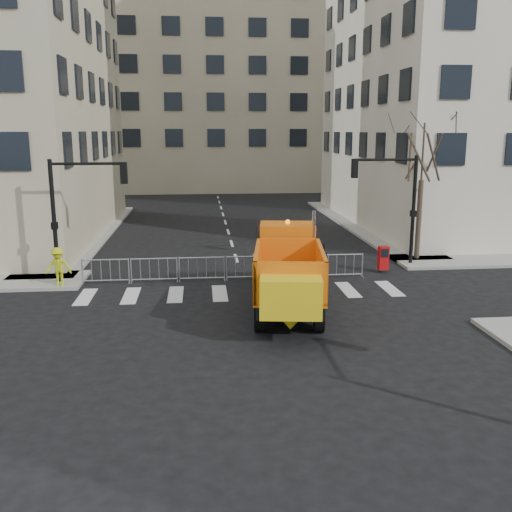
{
  "coord_description": "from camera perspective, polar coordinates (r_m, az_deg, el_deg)",
  "views": [
    {
      "loc": [
        -1.85,
        -17.11,
        6.56
      ],
      "look_at": [
        0.11,
        2.5,
        2.21
      ],
      "focal_mm": 40.0,
      "sensor_mm": 36.0,
      "label": 1
    }
  ],
  "objects": [
    {
      "name": "ground",
      "position": [
        18.42,
        0.45,
        -8.4
      ],
      "size": [
        120.0,
        120.0,
        0.0
      ],
      "primitive_type": "plane",
      "color": "black",
      "rests_on": "ground"
    },
    {
      "name": "traffic_light_right",
      "position": [
        28.81,
        15.46,
        4.31
      ],
      "size": [
        0.18,
        0.18,
        5.4
      ],
      "primitive_type": "cylinder",
      "color": "black",
      "rests_on": "ground"
    },
    {
      "name": "cop_c",
      "position": [
        24.32,
        0.74,
        -0.86
      ],
      "size": [
        1.17,
        1.05,
        1.91
      ],
      "primitive_type": "imported",
      "rotation": [
        0.0,
        0.0,
        3.79
      ],
      "color": "black",
      "rests_on": "ground"
    },
    {
      "name": "newspaper_box",
      "position": [
        27.43,
        12.61,
        -0.18
      ],
      "size": [
        0.45,
        0.4,
        1.1
      ],
      "primitive_type": "cube",
      "rotation": [
        0.0,
        0.0,
        0.0
      ],
      "color": "#B70E0F",
      "rests_on": "sidewalk_back"
    },
    {
      "name": "street_tree",
      "position": [
        29.87,
        16.15,
        6.58
      ],
      "size": [
        3.0,
        3.0,
        7.5
      ],
      "primitive_type": null,
      "color": "#382B21",
      "rests_on": "ground"
    },
    {
      "name": "plow_truck",
      "position": [
        20.9,
        3.25,
        -1.33
      ],
      "size": [
        3.75,
        9.43,
        3.57
      ],
      "rotation": [
        0.0,
        0.0,
        1.44
      ],
      "color": "black",
      "rests_on": "ground"
    },
    {
      "name": "sidewalk_back",
      "position": [
        26.49,
        -1.52,
        -1.72
      ],
      "size": [
        64.0,
        5.0,
        0.15
      ],
      "primitive_type": "cube",
      "color": "gray",
      "rests_on": "ground"
    },
    {
      "name": "traffic_light_left",
      "position": [
        25.66,
        -19.52,
        3.09
      ],
      "size": [
        0.18,
        0.18,
        5.4
      ],
      "primitive_type": "cylinder",
      "color": "black",
      "rests_on": "ground"
    },
    {
      "name": "cop_a",
      "position": [
        25.01,
        2.41,
        -0.68
      ],
      "size": [
        0.68,
        0.49,
        1.76
      ],
      "primitive_type": "imported",
      "rotation": [
        0.0,
        0.0,
        3.25
      ],
      "color": "black",
      "rests_on": "ground"
    },
    {
      "name": "worker",
      "position": [
        25.27,
        -19.15,
        -1.02
      ],
      "size": [
        1.08,
        0.65,
        1.64
      ],
      "primitive_type": "imported",
      "rotation": [
        0.0,
        0.0,
        -0.03
      ],
      "color": "#C0CA17",
      "rests_on": "sidewalk_back"
    },
    {
      "name": "cop_b",
      "position": [
        25.33,
        6.45,
        -0.64
      ],
      "size": [
        0.96,
        0.82,
        1.71
      ],
      "primitive_type": "imported",
      "rotation": [
        0.0,
        0.0,
        3.37
      ],
      "color": "black",
      "rests_on": "ground"
    },
    {
      "name": "building_far",
      "position": [
        69.35,
        -4.34,
        16.93
      ],
      "size": [
        30.0,
        18.0,
        24.0
      ],
      "primitive_type": "cube",
      "color": "tan",
      "rests_on": "ground"
    },
    {
      "name": "crowd_barriers",
      "position": [
        25.46,
        -3.06,
        -1.21
      ],
      "size": [
        12.6,
        0.6,
        1.1
      ],
      "primitive_type": null,
      "color": "#9EA0A5",
      "rests_on": "ground"
    }
  ]
}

